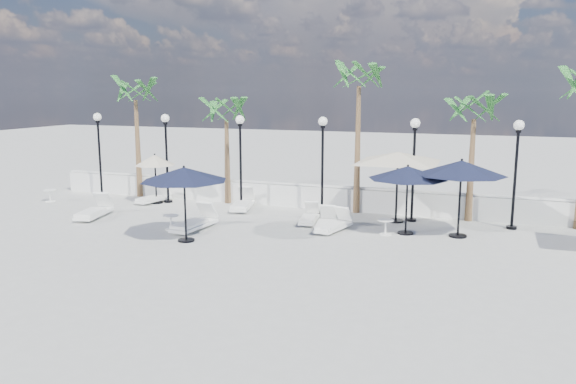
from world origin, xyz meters
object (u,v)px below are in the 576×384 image
(lounger_5, at_px, (309,217))
(parasol_navy_mid, at_px, (461,168))
(lounger_2, at_px, (194,223))
(parasol_cream_small, at_px, (155,161))
(lounger_1, at_px, (154,198))
(parasol_cream_sq_a, at_px, (398,152))
(lounger_0, at_px, (94,211))
(lounger_3, at_px, (243,203))
(lounger_4, at_px, (326,224))
(parasol_navy_left, at_px, (184,175))
(lounger_6, at_px, (333,225))
(parasol_navy_right, at_px, (408,173))

(lounger_5, distance_m, parasol_navy_mid, 5.70)
(lounger_2, distance_m, parasol_cream_small, 5.60)
(lounger_1, distance_m, parasol_cream_sq_a, 10.79)
(lounger_0, relative_size, lounger_5, 1.24)
(lounger_2, relative_size, lounger_5, 1.24)
(lounger_2, relative_size, lounger_3, 1.01)
(lounger_0, height_order, parasol_cream_small, parasol_cream_small)
(lounger_4, height_order, parasol_cream_small, parasol_cream_small)
(parasol_navy_mid, bearing_deg, parasol_cream_sq_a, 147.43)
(lounger_4, xyz_separation_m, parasol_cream_small, (-8.26, 2.11, 1.62))
(parasol_navy_mid, height_order, parasol_cream_small, parasol_navy_mid)
(lounger_0, height_order, lounger_3, lounger_0)
(parasol_navy_left, bearing_deg, parasol_navy_mid, 23.36)
(parasol_cream_small, bearing_deg, parasol_cream_sq_a, 0.00)
(lounger_2, xyz_separation_m, lounger_3, (0.18, 3.70, -0.01))
(lounger_6, bearing_deg, parasol_cream_small, 179.96)
(lounger_4, distance_m, parasol_navy_right, 3.32)
(lounger_1, bearing_deg, lounger_0, -87.08)
(lounger_5, bearing_deg, parasol_navy_mid, -10.63)
(lounger_1, relative_size, parasol_navy_mid, 0.62)
(lounger_1, height_order, lounger_6, lounger_6)
(lounger_1, bearing_deg, lounger_3, 11.46)
(lounger_0, xyz_separation_m, parasol_navy_left, (5.04, -1.77, 1.93))
(parasol_cream_sq_a, distance_m, parasol_cream_small, 10.40)
(lounger_0, height_order, lounger_2, lounger_2)
(lounger_1, xyz_separation_m, lounger_4, (8.41, -2.13, 0.01))
(lounger_6, height_order, parasol_navy_mid, parasol_navy_mid)
(lounger_1, bearing_deg, parasol_navy_right, 2.73)
(lounger_4, bearing_deg, lounger_5, 126.95)
(lounger_1, bearing_deg, parasol_cream_small, 4.52)
(lounger_3, xyz_separation_m, parasol_navy_right, (6.87, -1.70, 1.84))
(lounger_6, distance_m, parasol_navy_right, 3.10)
(parasol_navy_left, xyz_separation_m, parasol_navy_mid, (8.29, 3.58, 0.13))
(lounger_5, xyz_separation_m, parasol_cream_small, (-7.39, 1.29, 1.64))
(lounger_5, bearing_deg, lounger_1, 161.59)
(lounger_2, relative_size, parasol_navy_left, 0.77)
(lounger_0, bearing_deg, lounger_4, -4.79)
(lounger_2, height_order, parasol_navy_mid, parasol_navy_mid)
(lounger_4, relative_size, parasol_navy_left, 0.69)
(lounger_2, relative_size, lounger_6, 1.14)
(lounger_4, bearing_deg, parasol_cream_small, 156.01)
(lounger_2, height_order, lounger_3, lounger_2)
(lounger_5, relative_size, parasol_cream_sq_a, 0.31)
(lounger_3, height_order, lounger_5, lounger_3)
(lounger_3, distance_m, lounger_6, 4.96)
(lounger_4, bearing_deg, lounger_3, 143.19)
(lounger_4, distance_m, parasol_cream_sq_a, 3.81)
(lounger_2, bearing_deg, lounger_1, 143.20)
(lounger_1, xyz_separation_m, parasol_cream_sq_a, (10.53, -0.02, 2.38))
(lounger_3, relative_size, parasol_navy_right, 0.81)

